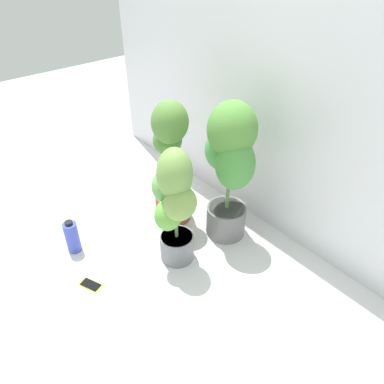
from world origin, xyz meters
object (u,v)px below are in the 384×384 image
(potted_plant_back_center, at_px, (230,162))
(nutrient_bottle, at_px, (72,237))
(potted_plant_back_left, at_px, (171,159))
(cell_phone, at_px, (91,285))
(potted_plant_center, at_px, (174,201))

(potted_plant_back_center, bearing_deg, nutrient_bottle, -120.03)
(nutrient_bottle, bearing_deg, potted_plant_back_left, 79.34)
(potted_plant_back_left, distance_m, cell_phone, 0.90)
(cell_phone, relative_size, nutrient_bottle, 0.68)
(potted_plant_center, relative_size, cell_phone, 4.82)
(potted_plant_back_left, relative_size, nutrient_bottle, 3.72)
(potted_plant_back_left, height_order, cell_phone, potted_plant_back_left)
(potted_plant_back_left, distance_m, nutrient_bottle, 0.79)
(potted_plant_back_center, xyz_separation_m, potted_plant_center, (-0.03, -0.40, -0.12))
(potted_plant_back_center, distance_m, potted_plant_center, 0.42)
(potted_plant_back_center, bearing_deg, potted_plant_back_left, -155.54)
(cell_phone, xyz_separation_m, nutrient_bottle, (-0.33, 0.06, 0.11))
(potted_plant_center, relative_size, potted_plant_back_left, 0.89)
(potted_plant_back_center, relative_size, potted_plant_back_left, 1.07)
(potted_plant_center, distance_m, nutrient_bottle, 0.73)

